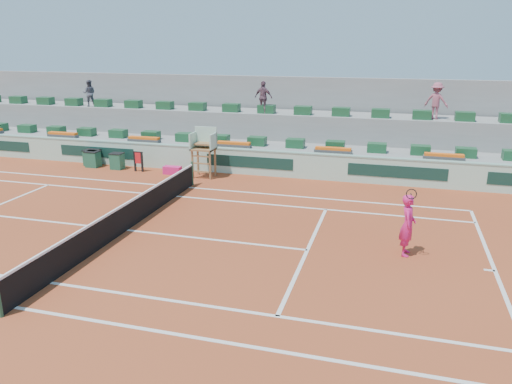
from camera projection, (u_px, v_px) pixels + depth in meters
ground at (127, 230)px, 17.48m from camera, size 90.00×90.00×0.00m
seating_tier_lower at (226, 151)px, 27.15m from camera, size 36.00×4.00×1.20m
seating_tier_upper at (235, 133)px, 28.42m from camera, size 36.00×2.40×2.60m
stadium_back_wall at (243, 113)px, 29.63m from camera, size 36.00×0.40×4.40m
player_bag at (172, 170)px, 24.73m from camera, size 0.88×0.39×0.39m
spectator_left at (89, 93)px, 29.47m from camera, size 0.92×0.83×1.54m
spectator_mid at (263, 97)px, 26.57m from camera, size 1.07×0.61×1.71m
spectator_right at (436, 101)px, 24.70m from camera, size 1.32×1.04×1.80m
court_lines at (127, 230)px, 17.47m from camera, size 23.89×11.09×0.01m
tennis_net at (126, 216)px, 17.32m from camera, size 0.10×11.97×1.10m
advertising_hoarding at (212, 159)px, 25.11m from camera, size 36.00×0.34×1.26m
umpire_chair at (204, 145)px, 23.93m from camera, size 1.10×0.90×2.40m
seat_row_lower at (220, 139)px, 26.08m from camera, size 32.90×0.60×0.44m
seat_row_upper at (231, 108)px, 27.42m from camera, size 32.90×0.60×0.44m
flower_planters at (188, 142)px, 25.76m from camera, size 26.80×0.36×0.28m
drink_cooler_a at (117, 161)px, 25.65m from camera, size 0.64×0.55×0.84m
drink_cooler_b at (93, 159)px, 26.09m from camera, size 0.70×0.61×0.84m
drink_cooler_c at (92, 157)px, 26.43m from camera, size 0.77×0.67×0.84m
towel_rack at (138, 160)px, 25.11m from camera, size 0.51×0.09×1.03m
tennis_player at (408, 225)px, 15.23m from camera, size 0.48×0.92×2.28m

